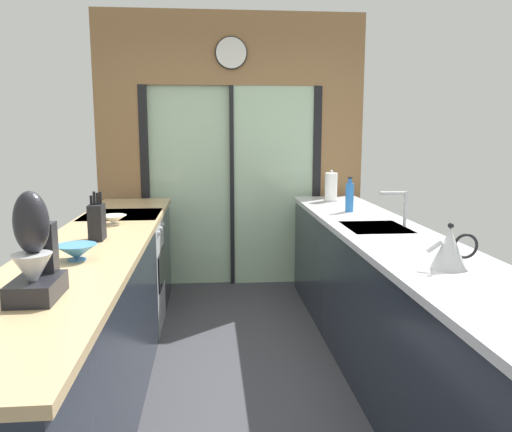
# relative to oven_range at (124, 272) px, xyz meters

# --- Properties ---
(ground_plane) EXTENTS (5.04, 7.60, 0.02)m
(ground_plane) POSITION_rel_oven_range_xyz_m (0.91, -0.65, -0.47)
(ground_plane) COLOR #38383D
(back_wall_unit) EXTENTS (2.64, 0.12, 2.70)m
(back_wall_unit) POSITION_rel_oven_range_xyz_m (0.91, 1.15, 1.07)
(back_wall_unit) COLOR olive
(back_wall_unit) RESTS_ON ground_plane
(left_counter_run) EXTENTS (0.62, 3.80, 0.92)m
(left_counter_run) POSITION_rel_oven_range_xyz_m (-0.00, -1.12, 0.01)
(left_counter_run) COLOR #1E232D
(left_counter_run) RESTS_ON ground_plane
(right_counter_run) EXTENTS (0.62, 3.80, 0.92)m
(right_counter_run) POSITION_rel_oven_range_xyz_m (1.82, -0.95, 0.01)
(right_counter_run) COLOR #1E232D
(right_counter_run) RESTS_ON ground_plane
(sink_faucet) EXTENTS (0.19, 0.02, 0.24)m
(sink_faucet) POSITION_rel_oven_range_xyz_m (1.96, -0.70, 0.63)
(sink_faucet) COLOR #B7BABC
(sink_faucet) RESTS_ON right_counter_run
(oven_range) EXTENTS (0.60, 0.60, 0.92)m
(oven_range) POSITION_rel_oven_range_xyz_m (0.00, 0.00, 0.00)
(oven_range) COLOR #B7BABC
(oven_range) RESTS_ON ground_plane
(mixing_bowl_near) EXTENTS (0.20, 0.20, 0.08)m
(mixing_bowl_near) POSITION_rel_oven_range_xyz_m (0.02, -1.45, 0.51)
(mixing_bowl_near) COLOR teal
(mixing_bowl_near) RESTS_ON left_counter_run
(mixing_bowl_far) EXTENTS (0.18, 0.18, 0.07)m
(mixing_bowl_far) POSITION_rel_oven_range_xyz_m (0.02, -0.45, 0.50)
(mixing_bowl_far) COLOR silver
(mixing_bowl_far) RESTS_ON left_counter_run
(knife_block) EXTENTS (0.08, 0.14, 0.29)m
(knife_block) POSITION_rel_oven_range_xyz_m (0.02, -0.96, 0.58)
(knife_block) COLOR black
(knife_block) RESTS_ON left_counter_run
(stand_mixer) EXTENTS (0.17, 0.27, 0.42)m
(stand_mixer) POSITION_rel_oven_range_xyz_m (0.02, -2.04, 0.63)
(stand_mixer) COLOR black
(stand_mixer) RESTS_ON left_counter_run
(kettle) EXTENTS (0.25, 0.17, 0.22)m
(kettle) POSITION_rel_oven_range_xyz_m (1.80, -1.76, 0.56)
(kettle) COLOR #B7BABC
(kettle) RESTS_ON right_counter_run
(soap_bottle) EXTENTS (0.07, 0.07, 0.28)m
(soap_bottle) POSITION_rel_oven_range_xyz_m (1.80, -0.03, 0.59)
(soap_bottle) COLOR #286BB7
(soap_bottle) RESTS_ON right_counter_run
(paper_towel_roll) EXTENTS (0.13, 0.13, 0.29)m
(paper_towel_roll) POSITION_rel_oven_range_xyz_m (1.80, 0.60, 0.59)
(paper_towel_roll) COLOR #B7BABC
(paper_towel_roll) RESTS_ON right_counter_run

